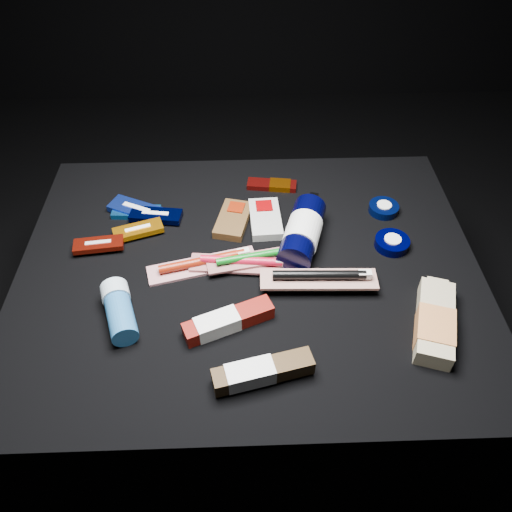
{
  "coord_description": "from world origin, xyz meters",
  "views": [
    {
      "loc": [
        -0.01,
        -0.73,
        1.17
      ],
      "look_at": [
        0.01,
        0.01,
        0.42
      ],
      "focal_mm": 35.0,
      "sensor_mm": 36.0,
      "label": 1
    }
  ],
  "objects_px": {
    "toothpaste_carton_red": "(225,322)",
    "lotion_bottle": "(302,233)",
    "deodorant_stick": "(119,310)",
    "bodywash_bottle": "(435,323)"
  },
  "relations": [
    {
      "from": "deodorant_stick",
      "to": "bodywash_bottle",
      "type": "bearing_deg",
      "value": -22.85
    },
    {
      "from": "bodywash_bottle",
      "to": "deodorant_stick",
      "type": "height_order",
      "value": "deodorant_stick"
    },
    {
      "from": "lotion_bottle",
      "to": "toothpaste_carton_red",
      "type": "height_order",
      "value": "lotion_bottle"
    },
    {
      "from": "lotion_bottle",
      "to": "deodorant_stick",
      "type": "xyz_separation_m",
      "value": [
        -0.37,
        -0.19,
        -0.01
      ]
    },
    {
      "from": "deodorant_stick",
      "to": "lotion_bottle",
      "type": "bearing_deg",
      "value": 9.19
    },
    {
      "from": "lotion_bottle",
      "to": "toothpaste_carton_red",
      "type": "bearing_deg",
      "value": -109.93
    },
    {
      "from": "bodywash_bottle",
      "to": "toothpaste_carton_red",
      "type": "xyz_separation_m",
      "value": [
        -0.39,
        0.02,
        -0.0
      ]
    },
    {
      "from": "toothpaste_carton_red",
      "to": "lotion_bottle",
      "type": "bearing_deg",
      "value": 30.46
    },
    {
      "from": "lotion_bottle",
      "to": "bodywash_bottle",
      "type": "relative_size",
      "value": 1.18
    },
    {
      "from": "toothpaste_carton_red",
      "to": "deodorant_stick",
      "type": "bearing_deg",
      "value": 150.22
    }
  ]
}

